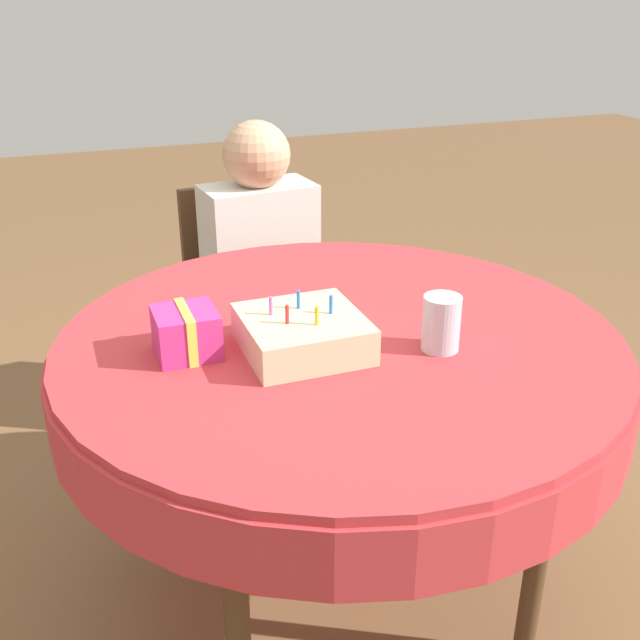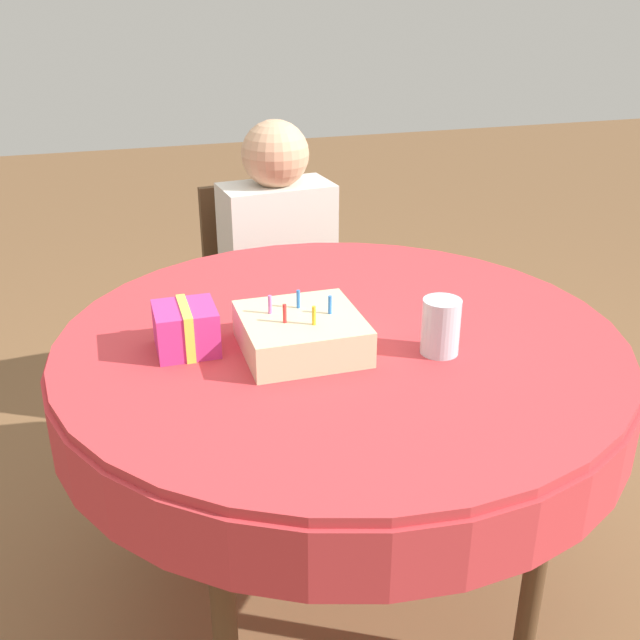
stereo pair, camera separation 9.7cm
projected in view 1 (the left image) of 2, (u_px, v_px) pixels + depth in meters
name	position (u px, v px, depth m)	size (l,w,h in m)	color
ground_plane	(336.00, 595.00, 2.00)	(12.00, 12.00, 0.00)	brown
dining_table	(339.00, 368.00, 1.72)	(1.28, 1.28, 0.78)	#BC3338
chair	(254.00, 299.00, 2.66)	(0.50, 0.50, 0.85)	#4C331E
person	(262.00, 253.00, 2.50)	(0.38, 0.32, 1.10)	tan
birthday_cake	(303.00, 334.00, 1.59)	(0.25, 0.25, 0.12)	beige
drinking_glass	(441.00, 323.00, 1.58)	(0.08, 0.08, 0.12)	silver
gift_box	(186.00, 333.00, 1.57)	(0.13, 0.13, 0.10)	#D13384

